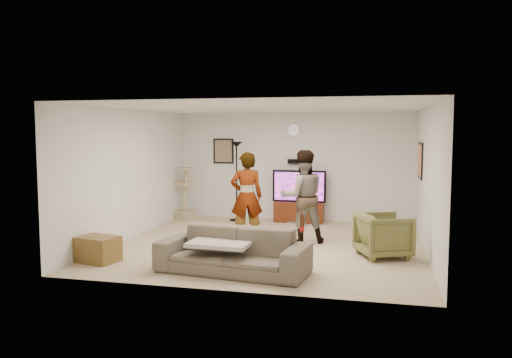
% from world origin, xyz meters
% --- Properties ---
extents(floor, '(5.50, 5.50, 0.02)m').
position_xyz_m(floor, '(0.00, 0.00, -0.01)').
color(floor, tan).
rests_on(floor, ground).
extents(ceiling, '(5.50, 5.50, 0.02)m').
position_xyz_m(ceiling, '(0.00, 0.00, 2.51)').
color(ceiling, silver).
rests_on(ceiling, wall_back).
extents(wall_back, '(5.50, 0.04, 2.50)m').
position_xyz_m(wall_back, '(0.00, 2.75, 1.25)').
color(wall_back, white).
rests_on(wall_back, floor).
extents(wall_front, '(5.50, 0.04, 2.50)m').
position_xyz_m(wall_front, '(0.00, -2.75, 1.25)').
color(wall_front, white).
rests_on(wall_front, floor).
extents(wall_left, '(0.04, 5.50, 2.50)m').
position_xyz_m(wall_left, '(-2.75, 0.00, 1.25)').
color(wall_left, white).
rests_on(wall_left, floor).
extents(wall_right, '(0.04, 5.50, 2.50)m').
position_xyz_m(wall_right, '(2.75, 0.00, 1.25)').
color(wall_right, white).
rests_on(wall_right, floor).
extents(wall_clock, '(0.26, 0.04, 0.26)m').
position_xyz_m(wall_clock, '(0.00, 2.72, 2.10)').
color(wall_clock, white).
rests_on(wall_clock, wall_back).
extents(wall_speaker, '(0.25, 0.10, 0.10)m').
position_xyz_m(wall_speaker, '(0.00, 2.69, 1.38)').
color(wall_speaker, black).
rests_on(wall_speaker, wall_back).
extents(picture_back, '(0.42, 0.03, 0.52)m').
position_xyz_m(picture_back, '(-1.70, 2.73, 1.60)').
color(picture_back, '#74684E').
rests_on(picture_back, wall_back).
extents(picture_right, '(0.03, 0.78, 0.62)m').
position_xyz_m(picture_right, '(2.73, 1.60, 1.50)').
color(picture_right, '#D8784D').
rests_on(picture_right, wall_right).
extents(tv_stand, '(1.11, 0.45, 0.46)m').
position_xyz_m(tv_stand, '(0.18, 2.50, 0.23)').
color(tv_stand, '#441C0C').
rests_on(tv_stand, floor).
extents(console_box, '(0.40, 0.30, 0.07)m').
position_xyz_m(console_box, '(0.19, 2.11, 0.04)').
color(console_box, silver).
rests_on(console_box, floor).
extents(tv, '(1.22, 0.08, 0.73)m').
position_xyz_m(tv, '(0.18, 2.50, 0.83)').
color(tv, black).
rests_on(tv, tv_stand).
extents(tv_screen, '(1.13, 0.01, 0.64)m').
position_xyz_m(tv_screen, '(0.18, 2.46, 0.83)').
color(tv_screen, '#DB329C').
rests_on(tv_screen, tv).
extents(floor_lamp, '(0.32, 0.32, 1.83)m').
position_xyz_m(floor_lamp, '(-1.26, 2.33, 0.91)').
color(floor_lamp, black).
rests_on(floor_lamp, floor).
extents(cat_tree, '(0.50, 0.50, 1.24)m').
position_xyz_m(cat_tree, '(-2.53, 2.26, 0.62)').
color(cat_tree, tan).
rests_on(cat_tree, floor).
extents(person_left, '(0.72, 0.60, 1.69)m').
position_xyz_m(person_left, '(-0.50, 0.32, 0.84)').
color(person_left, '#B6B6B6').
rests_on(person_left, floor).
extents(person_right, '(1.02, 0.92, 1.73)m').
position_xyz_m(person_right, '(0.56, 0.38, 0.87)').
color(person_right, '#294D7F').
rests_on(person_right, floor).
extents(sofa, '(2.31, 1.13, 0.65)m').
position_xyz_m(sofa, '(-0.13, -1.90, 0.32)').
color(sofa, brown).
rests_on(sofa, floor).
extents(throw_blanket, '(0.94, 0.75, 0.06)m').
position_xyz_m(throw_blanket, '(-0.31, -1.90, 0.44)').
color(throw_blanket, beige).
rests_on(throw_blanket, sofa).
extents(beer_bottle, '(0.06, 0.06, 0.25)m').
position_xyz_m(beer_bottle, '(0.89, -1.90, 0.77)').
color(beer_bottle, '#381708').
rests_on(beer_bottle, sofa).
extents(armchair, '(1.04, 1.03, 0.72)m').
position_xyz_m(armchair, '(2.04, -0.42, 0.36)').
color(armchair, brown).
rests_on(armchair, floor).
extents(side_table, '(0.70, 0.58, 0.41)m').
position_xyz_m(side_table, '(-2.40, -1.81, 0.21)').
color(side_table, brown).
rests_on(side_table, floor).
extents(toy_ball, '(0.08, 0.08, 0.08)m').
position_xyz_m(toy_ball, '(-1.34, -0.50, 0.04)').
color(toy_ball, teal).
rests_on(toy_ball, floor).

